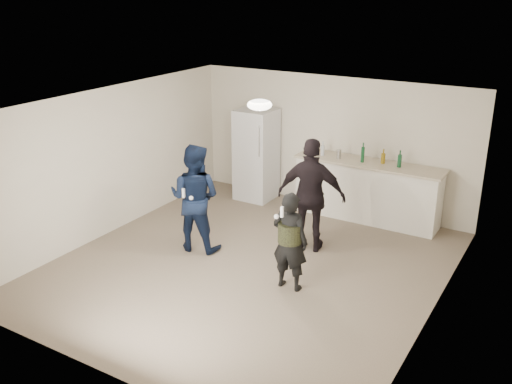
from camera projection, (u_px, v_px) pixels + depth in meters
The scene contains 21 objects.
floor at pixel (249, 266), 8.76m from camera, with size 6.00×6.00×0.00m, color #6B5B4C.
ceiling at pixel (249, 105), 7.89m from camera, with size 6.00×6.00×0.00m, color silver.
wall_back at pixel (332, 143), 10.74m from camera, with size 6.00×6.00×0.00m, color beige.
wall_front at pixel (98, 275), 5.91m from camera, with size 6.00×6.00×0.00m, color beige.
wall_left at pixel (111, 161), 9.64m from camera, with size 6.00×6.00×0.00m, color beige.
wall_right at pixel (440, 229), 7.00m from camera, with size 6.00×6.00×0.00m, color beige.
counter at pixel (367, 192), 10.31m from camera, with size 2.60×0.56×1.05m, color white.
counter_top at pixel (369, 163), 10.12m from camera, with size 2.68×0.64×0.04m, color #C1AC95.
fridge at pixel (256, 155), 11.22m from camera, with size 0.70×0.70×1.80m, color silver.
fridge_handle at pixel (259, 141), 10.65m from camera, with size 0.02×0.02×0.60m, color silver.
ceiling_dome at pixel (260, 105), 8.15m from camera, with size 0.36×0.36×0.16m, color white.
shaker at pixel (339, 154), 10.29m from camera, with size 0.08×0.08×0.17m, color #ABABAF.
man at pixel (195, 198), 9.05m from camera, with size 0.85×0.66×1.76m, color #102145.
woman at pixel (290, 241), 7.91m from camera, with size 0.53×0.35×1.44m, color black.
camo_shorts at pixel (290, 233), 7.86m from camera, with size 0.34×0.34×0.28m, color #2C3518.
spectator at pixel (311, 196), 9.00m from camera, with size 1.09×0.45×1.85m, color black.
remote_man at pixel (184, 193), 8.77m from camera, with size 0.04×0.04×0.15m, color white.
nunchuk_man at pixel (191, 198), 8.76m from camera, with size 0.07×0.07×0.07m, color white.
remote_woman at pixel (282, 212), 7.52m from camera, with size 0.04×0.04×0.15m, color white.
nunchuk_woman at pixel (276, 217), 7.63m from camera, with size 0.07×0.07×0.07m, color white.
bottle_cluster at pixel (370, 156), 10.07m from camera, with size 1.50×0.19×0.27m.
Camera 1 is at (4.09, -6.66, 4.12)m, focal length 40.00 mm.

